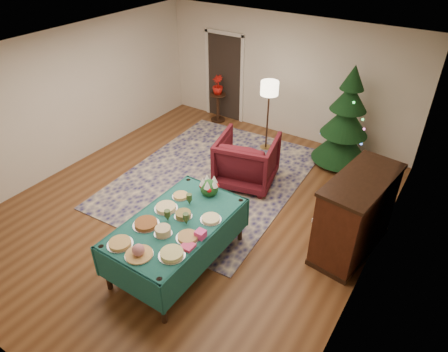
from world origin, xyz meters
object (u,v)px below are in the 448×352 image
Objects in this scene: buffet_table at (177,230)px; side_table at (218,108)px; potted_plant at (218,89)px; christmas_tree at (345,122)px; gift_box at (201,234)px; floor_lamp at (269,92)px; armchair at (247,158)px; piano at (355,215)px.

buffet_table is 4.95m from side_table.
potted_plant is (-2.25, 4.40, 0.20)m from buffet_table.
christmas_tree is (3.26, -0.30, 0.10)m from potted_plant.
gift_box reaches higher than side_table.
floor_lamp reaches higher than buffet_table.
armchair is 2.83m from side_table.
potted_plant is at bearing 147.77° from piano.
side_table is 0.34× the size of christmas_tree.
floor_lamp reaches higher than side_table.
gift_box is 0.18× the size of side_table.
christmas_tree reaches higher than armchair.
gift_box is (0.48, -0.07, 0.21)m from buffet_table.
potted_plant is (-1.68, 0.59, -0.47)m from floor_lamp.
christmas_tree is at bearing -5.26° from potted_plant.
floor_lamp reaches higher than piano.
side_table is at bearing -58.21° from armchair.
christmas_tree is at bearing 76.15° from buffet_table.
buffet_table is 4.23m from christmas_tree.
potted_plant reaches higher than buffet_table.
christmas_tree reaches higher than floor_lamp.
christmas_tree is at bearing 112.97° from piano.
side_table is 0.44× the size of piano.
potted_plant reaches higher than side_table.
armchair reaches higher than gift_box.
floor_lamp reaches higher than gift_box.
armchair is 0.70× the size of floor_lamp.
christmas_tree reaches higher than piano.
buffet_table is 4.49× the size of potted_plant.
potted_plant is at bearing 121.36° from gift_box.
side_table is at bearing 160.63° from floor_lamp.
gift_box is at bearing 93.02° from armchair.
buffet_table is 2.90× the size of side_table.
christmas_tree reaches higher than gift_box.
gift_box is at bearing -58.64° from potted_plant.
armchair is at bearing 95.86° from buffet_table.
gift_box is at bearing -131.04° from piano.
gift_box is 2.60m from armchair.
side_table is (-2.25, 4.40, -0.29)m from buffet_table.
christmas_tree is 2.62m from piano.
floor_lamp is 1.85m from potted_plant.
armchair is 2.84m from potted_plant.
armchair reaches higher than potted_plant.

